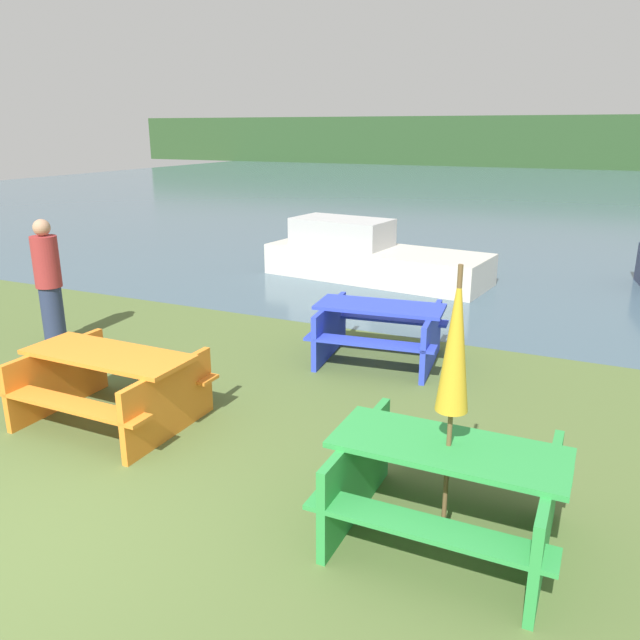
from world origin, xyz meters
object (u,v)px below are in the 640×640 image
Objects in this scene: picnic_table_green at (446,483)px; umbrella_gold at (456,343)px; boat at (369,257)px; person at (49,283)px; picnic_table_orange at (110,380)px; picnic_table_blue at (379,328)px.

picnic_table_green is 0.80× the size of umbrella_gold.
umbrella_gold is 8.79m from boat.
boat is 2.62× the size of person.
umbrella_gold is at bearing -18.37° from person.
umbrella_gold reaches higher than boat.
boat reaches higher than picnic_table_green.
person reaches higher than boat.
picnic_table_blue is at bearing 56.22° from picnic_table_orange.
umbrella_gold is at bearing -58.59° from boat.
boat reaches higher than picnic_table_blue.
person is (-4.53, -1.33, 0.45)m from picnic_table_blue.
picnic_table_orange is at bearing -123.78° from picnic_table_blue.
umbrella_gold reaches higher than person.
picnic_table_green is 0.94× the size of person.
person reaches higher than picnic_table_blue.
boat is at bearing 112.34° from picnic_table_blue.
picnic_table_orange is (-3.72, 0.48, -0.01)m from picnic_table_green.
boat is (-3.61, 7.94, -1.14)m from umbrella_gold.
picnic_table_green is 3.84m from picnic_table_blue.
person is (-6.28, 2.09, -0.67)m from umbrella_gold.
person reaches higher than picnic_table_orange.
person is at bearing 161.63° from picnic_table_green.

